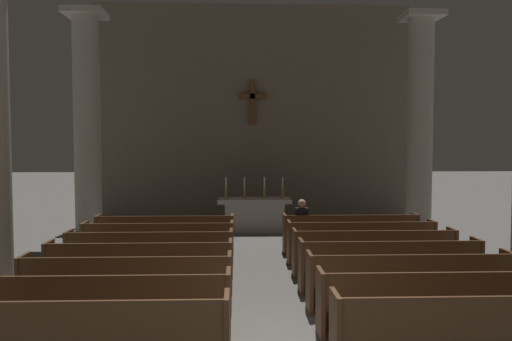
{
  "coord_description": "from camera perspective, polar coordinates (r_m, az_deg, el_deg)",
  "views": [
    {
      "loc": [
        -0.51,
        -5.94,
        2.72
      ],
      "look_at": [
        0.0,
        8.16,
        1.92
      ],
      "focal_mm": 36.28,
      "sensor_mm": 36.0,
      "label": 1
    }
  ],
  "objects": [
    {
      "name": "pew_left_row_7",
      "position": [
        12.74,
        -9.96,
        -6.94
      ],
      "size": [
        3.29,
        0.5,
        0.95
      ],
      "color": "brown",
      "rests_on": "ground"
    },
    {
      "name": "column_right_second",
      "position": [
        15.56,
        17.59,
        4.44
      ],
      "size": [
        1.09,
        1.09,
        6.34
      ],
      "color": "#ADA89E",
      "rests_on": "ground"
    },
    {
      "name": "pew_right_row_3",
      "position": [
        8.82,
        16.58,
        -11.62
      ],
      "size": [
        3.29,
        0.5,
        0.95
      ],
      "color": "brown",
      "rests_on": "ground"
    },
    {
      "name": "pew_right_row_4",
      "position": [
        9.83,
        14.52,
        -10.05
      ],
      "size": [
        3.29,
        0.5,
        0.95
      ],
      "color": "brown",
      "rests_on": "ground"
    },
    {
      "name": "lone_worshipper",
      "position": [
        12.72,
        5.01,
        -5.94
      ],
      "size": [
        0.32,
        0.43,
        1.32
      ],
      "color": "#26262B",
      "rests_on": "ground"
    },
    {
      "name": "pew_left_row_5",
      "position": [
        10.63,
        -11.58,
        -9.0
      ],
      "size": [
        3.29,
        0.5,
        0.95
      ],
      "color": "brown",
      "rests_on": "ground"
    },
    {
      "name": "pew_right_row_7",
      "position": [
        12.92,
        10.36,
        -6.8
      ],
      "size": [
        3.29,
        0.5,
        0.95
      ],
      "color": "brown",
      "rests_on": "ground"
    },
    {
      "name": "candlestick_outer_right",
      "position": [
        15.56,
        2.95,
        -2.33
      ],
      "size": [
        0.16,
        0.16,
        0.63
      ],
      "color": "#B79338",
      "rests_on": "altar"
    },
    {
      "name": "pew_left_row_4",
      "position": [
        9.59,
        -12.67,
        -10.36
      ],
      "size": [
        3.29,
        0.5,
        0.95
      ],
      "color": "brown",
      "rests_on": "ground"
    },
    {
      "name": "pew_right_row_6",
      "position": [
        11.88,
        11.5,
        -7.7
      ],
      "size": [
        3.29,
        0.5,
        0.95
      ],
      "color": "brown",
      "rests_on": "ground"
    },
    {
      "name": "pew_right_row_1",
      "position": [
        6.89,
        22.6,
        -16.01
      ],
      "size": [
        3.29,
        0.5,
        0.95
      ],
      "color": "brown",
      "rests_on": "ground"
    },
    {
      "name": "pew_left_row_6",
      "position": [
        11.69,
        -10.69,
        -7.88
      ],
      "size": [
        3.29,
        0.5,
        0.95
      ],
      "color": "brown",
      "rests_on": "ground"
    },
    {
      "name": "candlestick_outer_left",
      "position": [
        15.51,
        -3.32,
        -2.35
      ],
      "size": [
        0.16,
        0.16,
        0.63
      ],
      "color": "#B79338",
      "rests_on": "altar"
    },
    {
      "name": "candlestick_inner_left",
      "position": [
        15.51,
        -1.29,
        -2.35
      ],
      "size": [
        0.16,
        0.16,
        0.63
      ],
      "color": "#B79338",
      "rests_on": "altar"
    },
    {
      "name": "altar",
      "position": [
        15.59,
        -0.18,
        -4.82
      ],
      "size": [
        2.2,
        0.9,
        1.01
      ],
      "color": "#A8A399",
      "rests_on": "ground"
    },
    {
      "name": "pew_right_row_5",
      "position": [
        10.85,
        12.87,
        -8.77
      ],
      "size": [
        3.29,
        0.5,
        0.95
      ],
      "color": "brown",
      "rests_on": "ground"
    },
    {
      "name": "pew_left_row_1",
      "position": [
        6.55,
        -18.15,
        -16.96
      ],
      "size": [
        3.29,
        0.5,
        0.95
      ],
      "color": "brown",
      "rests_on": "ground"
    },
    {
      "name": "pew_left_row_3",
      "position": [
        8.56,
        -14.03,
        -12.05
      ],
      "size": [
        3.29,
        0.5,
        0.95
      ],
      "color": "brown",
      "rests_on": "ground"
    },
    {
      "name": "candlestick_inner_right",
      "position": [
        15.53,
        0.93,
        -2.34
      ],
      "size": [
        0.16,
        0.16,
        0.63
      ],
      "color": "#B79338",
      "rests_on": "altar"
    },
    {
      "name": "apse_with_cross",
      "position": [
        17.58,
        -0.41,
        6.26
      ],
      "size": [
        10.59,
        0.42,
        7.29
      ],
      "color": "#706656",
      "rests_on": "ground"
    },
    {
      "name": "pew_left_row_2",
      "position": [
        7.54,
        -15.8,
        -14.18
      ],
      "size": [
        3.29,
        0.5,
        0.95
      ],
      "color": "brown",
      "rests_on": "ground"
    },
    {
      "name": "column_left_second",
      "position": [
        15.24,
        -18.12,
        4.46
      ],
      "size": [
        1.09,
        1.09,
        6.34
      ],
      "color": "#ADA89E",
      "rests_on": "ground"
    },
    {
      "name": "pew_right_row_2",
      "position": [
        7.84,
        19.19,
        -13.56
      ],
      "size": [
        3.29,
        0.5,
        0.95
      ],
      "color": "brown",
      "rests_on": "ground"
    }
  ]
}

